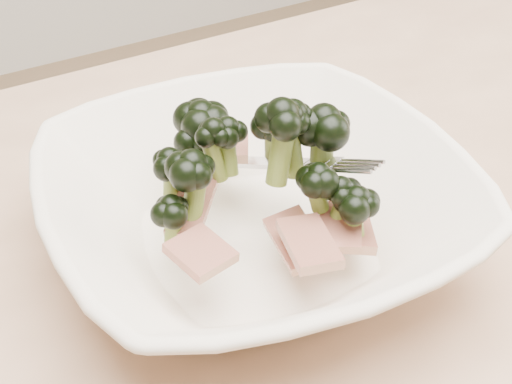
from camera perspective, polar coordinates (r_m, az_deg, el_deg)
dining_table at (r=0.60m, az=10.90°, el=-11.39°), size 1.20×0.80×0.75m
broccoli_dish at (r=0.50m, az=0.03°, el=-0.94°), size 0.33×0.33×0.13m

